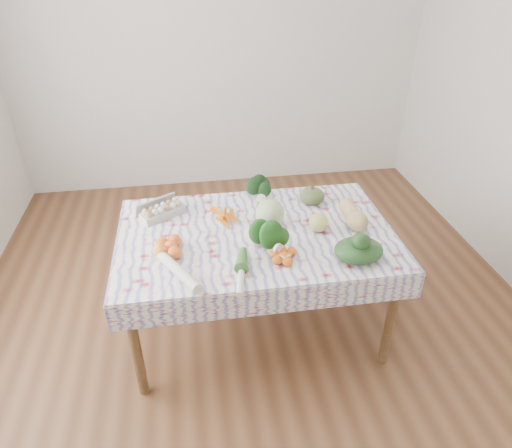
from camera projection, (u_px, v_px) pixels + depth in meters
name	position (u px, v px, depth m)	size (l,w,h in m)	color
ground	(256.00, 324.00, 3.16)	(4.50, 4.50, 0.00)	#57341E
wall_back	(219.00, 47.00, 4.30)	(4.00, 0.04, 2.80)	silver
dining_table	(256.00, 243.00, 2.80)	(1.60, 1.00, 0.75)	brown
tablecloth	(256.00, 233.00, 2.76)	(1.66, 1.06, 0.01)	white
egg_carton	(163.00, 212.00, 2.89)	(0.28, 0.11, 0.08)	#B7B7B1
carrot_bunch	(227.00, 218.00, 2.86)	(0.19, 0.18, 0.04)	#DB6703
kale_bunch	(261.00, 191.00, 3.05)	(0.17, 0.15, 0.15)	#153314
kabocha_squash	(312.00, 196.00, 3.03)	(0.17, 0.17, 0.11)	#48592E
cabbage	(270.00, 213.00, 2.78)	(0.18, 0.18, 0.18)	#ABC183
butternut_squash	(354.00, 214.00, 2.81)	(0.13, 0.28, 0.13)	tan
orange_cluster	(171.00, 246.00, 2.56)	(0.25, 0.25, 0.08)	orange
broccoli	(272.00, 242.00, 2.56)	(0.17, 0.17, 0.13)	#194C15
mandarin_cluster	(285.00, 255.00, 2.51)	(0.19, 0.19, 0.06)	#DF5D15
grapefruit	(319.00, 222.00, 2.74)	(0.12, 0.12, 0.12)	#D1C564
spinach_bag	(359.00, 250.00, 2.49)	(0.27, 0.22, 0.12)	#193617
daikon	(179.00, 271.00, 2.39)	(0.06, 0.06, 0.39)	silver
leek	(241.00, 273.00, 2.39)	(0.04, 0.04, 0.35)	white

